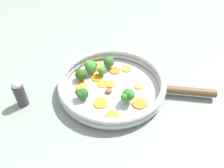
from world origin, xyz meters
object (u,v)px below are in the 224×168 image
(carrot_slice_7, at_px, (81,86))
(carrot_slice_9, at_px, (97,78))
(carrot_slice_1, at_px, (93,70))
(carrot_slice_6, at_px, (127,69))
(broccoli_floret_3, at_px, (91,66))
(mushroom_piece_0, at_px, (109,91))
(carrot_slice_8, at_px, (115,71))
(broccoli_floret_4, at_px, (109,62))
(carrot_slice_5, at_px, (143,103))
(broccoli_floret_2, at_px, (82,94))
(broccoli_floret_0, at_px, (128,95))
(broccoli_floret_5, at_px, (81,74))
(carrot_slice_2, at_px, (101,103))
(salt_shaker, at_px, (20,93))
(skillet, at_px, (112,88))
(carrot_slice_12, at_px, (111,84))
(carrot_slice_11, at_px, (139,103))
(carrot_slice_3, at_px, (139,86))
(carrot_slice_13, at_px, (97,66))
(carrot_slice_4, at_px, (102,84))
(carrot_slice_10, at_px, (82,95))
(carrot_slice_0, at_px, (112,116))
(broccoli_floret_1, at_px, (102,70))

(carrot_slice_7, bearing_deg, carrot_slice_9, 11.05)
(carrot_slice_1, bearing_deg, carrot_slice_6, -22.90)
(broccoli_floret_3, distance_m, mushroom_piece_0, 0.12)
(carrot_slice_8, height_order, broccoli_floret_4, broccoli_floret_4)
(broccoli_floret_3, relative_size, mushroom_piece_0, 2.01)
(carrot_slice_9, bearing_deg, carrot_slice_5, -64.80)
(broccoli_floret_2, bearing_deg, broccoli_floret_0, -31.41)
(broccoli_floret_5, bearing_deg, broccoli_floret_3, 24.92)
(carrot_slice_2, bearing_deg, carrot_slice_8, 48.42)
(carrot_slice_1, bearing_deg, broccoli_floret_4, -10.17)
(salt_shaker, bearing_deg, carrot_slice_2, -27.62)
(skillet, relative_size, broccoli_floret_2, 8.41)
(carrot_slice_7, distance_m, carrot_slice_12, 0.10)
(skillet, height_order, mushroom_piece_0, mushroom_piece_0)
(carrot_slice_7, distance_m, carrot_slice_11, 0.21)
(carrot_slice_6, relative_size, broccoli_floret_5, 0.88)
(carrot_slice_2, xyz_separation_m, carrot_slice_12, (0.07, 0.07, -0.00))
(broccoli_floret_0, distance_m, salt_shaker, 0.34)
(carrot_slice_3, xyz_separation_m, carrot_slice_5, (-0.03, -0.07, -0.00))
(skillet, bearing_deg, carrot_slice_13, 89.91)
(salt_shaker, bearing_deg, carrot_slice_4, -8.13)
(carrot_slice_2, xyz_separation_m, carrot_slice_5, (0.12, -0.06, -0.00))
(carrot_slice_5, xyz_separation_m, carrot_slice_10, (-0.16, 0.12, -0.00))
(carrot_slice_2, height_order, carrot_slice_9, same)
(skillet, bearing_deg, carrot_slice_6, 34.93)
(broccoli_floret_4, bearing_deg, carrot_slice_4, -128.90)
(skillet, bearing_deg, carrot_slice_2, -140.81)
(carrot_slice_3, height_order, broccoli_floret_2, broccoli_floret_2)
(carrot_slice_3, relative_size, carrot_slice_11, 0.64)
(carrot_slice_11, bearing_deg, carrot_slice_13, 100.50)
(broccoli_floret_2, bearing_deg, broccoli_floret_3, 56.29)
(broccoli_floret_2, bearing_deg, carrot_slice_2, -43.75)
(carrot_slice_5, height_order, carrot_slice_7, carrot_slice_5)
(carrot_slice_1, bearing_deg, carrot_slice_0, -97.55)
(broccoli_floret_2, bearing_deg, carrot_slice_5, -31.79)
(carrot_slice_6, bearing_deg, carrot_slice_2, -143.27)
(broccoli_floret_1, relative_size, broccoli_floret_3, 0.76)
(broccoli_floret_4, relative_size, mushroom_piece_0, 1.79)
(broccoli_floret_0, height_order, salt_shaker, salt_shaker)
(carrot_slice_5, bearing_deg, broccoli_floret_2, 148.21)
(carrot_slice_6, relative_size, broccoli_floret_4, 0.82)
(carrot_slice_1, height_order, broccoli_floret_5, broccoli_floret_5)
(broccoli_floret_4, relative_size, broccoli_floret_5, 1.06)
(carrot_slice_0, bearing_deg, carrot_slice_6, 50.81)
(carrot_slice_11, bearing_deg, salt_shaker, 152.59)
(carrot_slice_11, bearing_deg, broccoli_floret_4, 91.82)
(broccoli_floret_4, bearing_deg, carrot_slice_6, -34.56)
(salt_shaker, bearing_deg, broccoli_floret_4, 6.85)
(carrot_slice_6, distance_m, broccoli_floret_5, 0.18)
(mushroom_piece_0, bearing_deg, carrot_slice_3, -11.27)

